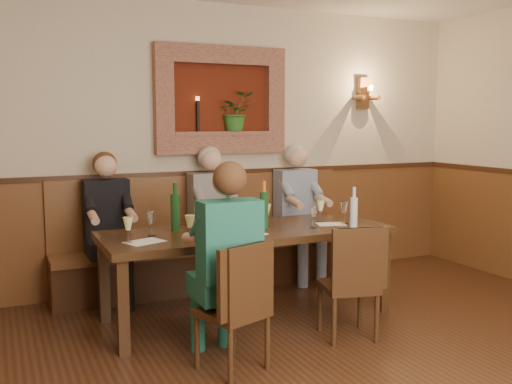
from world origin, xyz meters
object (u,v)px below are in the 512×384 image
Objects in this scene: wine_bottle_green_b at (175,211)px; bench at (209,255)px; person_chair_front at (225,281)px; spittoon_bucket at (227,219)px; water_bottle at (354,212)px; dining_table at (248,238)px; chair_near_left at (234,333)px; person_bench_mid at (214,232)px; wine_bottle_green_a at (264,209)px; person_bench_left at (109,242)px; chair_near_right at (349,305)px; person_bench_right at (299,224)px.

bench is at bearing 53.44° from wine_bottle_green_b.
person_chair_front is 5.52× the size of spittoon_bucket.
wine_bottle_green_b reaches higher than water_bottle.
chair_near_left is at bearing -118.85° from dining_table.
dining_table is 6.05× the size of wine_bottle_green_b.
water_bottle is at bearing -9.04° from spittoon_bucket.
person_chair_front reaches higher than chair_near_left.
person_bench_mid is 4.03× the size of water_bottle.
spittoon_bucket is (0.26, 0.62, 0.30)m from person_chair_front.
person_chair_front is 1.07m from wine_bottle_green_a.
water_bottle is (0.68, -0.32, -0.02)m from wine_bottle_green_a.
dining_table is 1.75× the size of person_bench_left.
chair_near_left is 3.47× the size of spittoon_bucket.
person_chair_front is (-1.02, -0.03, 0.32)m from chair_near_right.
wine_bottle_green_b is at bearing -126.56° from bench.
person_bench_left is 0.98× the size of person_bench_right.
wine_bottle_green_a is at bearing 154.95° from water_bottle.
wine_bottle_green_a and wine_bottle_green_b have the same top height.
bench reaches higher than spittoon_bucket.
water_bottle is (1.34, 0.45, 0.32)m from person_chair_front.
person_chair_front is at bearing -86.87° from wine_bottle_green_b.
water_bottle is at bearing -20.21° from wine_bottle_green_b.
person_bench_right reaches higher than person_bench_left.
chair_near_right is 0.63× the size of person_chair_front.
dining_table is 0.80× the size of bench.
person_bench_right is 1.69m from wine_bottle_green_b.
chair_near_left is 2.51× the size of water_bottle.
chair_near_left is (-0.51, -1.86, -0.07)m from bench.
person_bench_mid is 3.53× the size of wine_bottle_green_a.
bench reaches higher than chair_near_left.
wine_bottle_green_b is 1.14× the size of water_bottle.
chair_near_left is at bearing -86.95° from wine_bottle_green_b.
wine_bottle_green_a is (-0.81, -0.85, 0.34)m from person_bench_right.
person_bench_left is 1.69m from person_chair_front.
chair_near_left is 1.03m from chair_near_right.
person_bench_left reaches higher than chair_near_right.
wine_bottle_green_a is 0.74m from wine_bottle_green_b.
dining_table is 0.94m from person_chair_front.
person_bench_mid is at bearing 124.74° from water_bottle.
chair_near_right is at bearing -56.13° from dining_table.
person_bench_left is (-0.99, 0.84, -0.11)m from dining_table.
person_bench_mid reaches higher than dining_table.
person_bench_right is (0.96, -0.11, 0.25)m from bench.
spittoon_bucket is at bearing -104.79° from person_bench_mid.
chair_near_right is at bearing -38.16° from spittoon_bucket.
wine_bottle_green_b is (-0.71, 0.19, -0.00)m from wine_bottle_green_a.
wine_bottle_green_b is at bearing -57.39° from person_bench_left.
chair_near_right is at bearing -72.85° from person_bench_mid.
person_chair_front is at bearing -73.69° from person_bench_left.
spittoon_bucket is (-0.75, 0.59, 0.62)m from chair_near_right.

